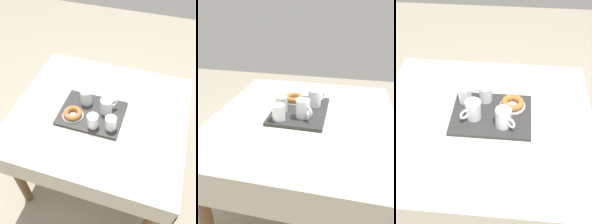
{
  "view_description": "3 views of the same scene",
  "coord_description": "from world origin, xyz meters",
  "views": [
    {
      "loc": [
        0.31,
        -1.0,
        1.92
      ],
      "look_at": [
        0.0,
        -0.04,
        0.79
      ],
      "focal_mm": 39.1,
      "sensor_mm": 36.0,
      "label": 1
    },
    {
      "loc": [
        1.11,
        0.2,
        1.35
      ],
      "look_at": [
        0.02,
        -0.04,
        0.78
      ],
      "focal_mm": 36.07,
      "sensor_mm": 36.0,
      "label": 2
    },
    {
      "loc": [
        -0.15,
        1.01,
        1.79
      ],
      "look_at": [
        -0.05,
        -0.03,
        0.79
      ],
      "focal_mm": 46.86,
      "sensor_mm": 36.0,
      "label": 3
    }
  ],
  "objects": [
    {
      "name": "serving_tray",
      "position": [
        -0.04,
        -0.03,
        0.76
      ],
      "size": [
        0.4,
        0.31,
        0.02
      ],
      "primitive_type": "cube",
      "color": "#2D2D2D",
      "rests_on": "dining_table"
    },
    {
      "name": "dining_table",
      "position": [
        0.0,
        0.0,
        0.65
      ],
      "size": [
        1.1,
        1.0,
        0.75
      ],
      "color": "beige",
      "rests_on": "ground"
    },
    {
      "name": "water_glass_near",
      "position": [
        0.0,
        -0.13,
        0.81
      ],
      "size": [
        0.07,
        0.07,
        0.09
      ],
      "color": "white",
      "rests_on": "serving_tray"
    },
    {
      "name": "tea_mug_left",
      "position": [
        0.05,
        0.0,
        0.82
      ],
      "size": [
        0.1,
        0.1,
        0.1
      ],
      "color": "white",
      "rests_on": "serving_tray"
    },
    {
      "name": "water_glass_far",
      "position": [
        0.11,
        -0.12,
        0.81
      ],
      "size": [
        0.07,
        0.07,
        0.09
      ],
      "color": "white",
      "rests_on": "serving_tray"
    },
    {
      "name": "tea_mug_right",
      "position": [
        -0.1,
        0.04,
        0.82
      ],
      "size": [
        0.1,
        0.1,
        0.1
      ],
      "color": "white",
      "rests_on": "serving_tray"
    },
    {
      "name": "donut_plate_left",
      "position": [
        -0.14,
        -0.1,
        0.77
      ],
      "size": [
        0.13,
        0.13,
        0.01
      ],
      "primitive_type": "cylinder",
      "color": "silver",
      "rests_on": "serving_tray"
    },
    {
      "name": "ground_plane",
      "position": [
        0.0,
        0.0,
        0.0
      ],
      "size": [
        6.0,
        6.0,
        0.0
      ],
      "primitive_type": "plane",
      "color": "gray"
    },
    {
      "name": "sugar_donut_left",
      "position": [
        -0.14,
        -0.1,
        0.79
      ],
      "size": [
        0.12,
        0.12,
        0.03
      ],
      "primitive_type": "torus",
      "color": "#A3662D",
      "rests_on": "donut_plate_left"
    }
  ]
}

